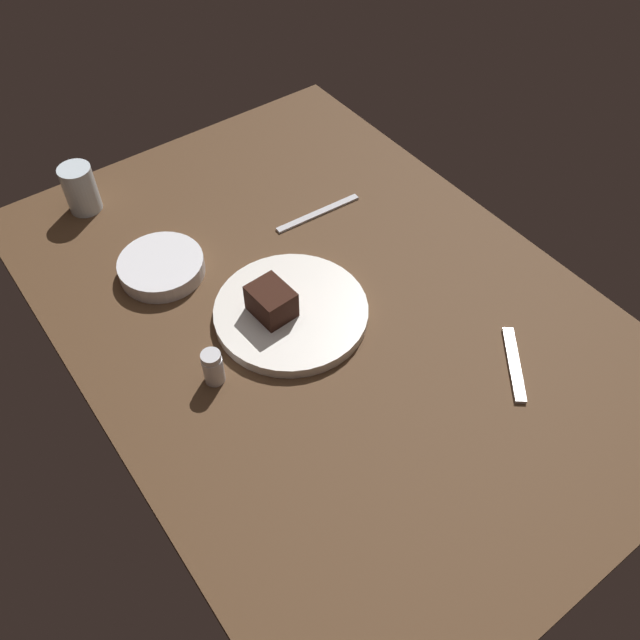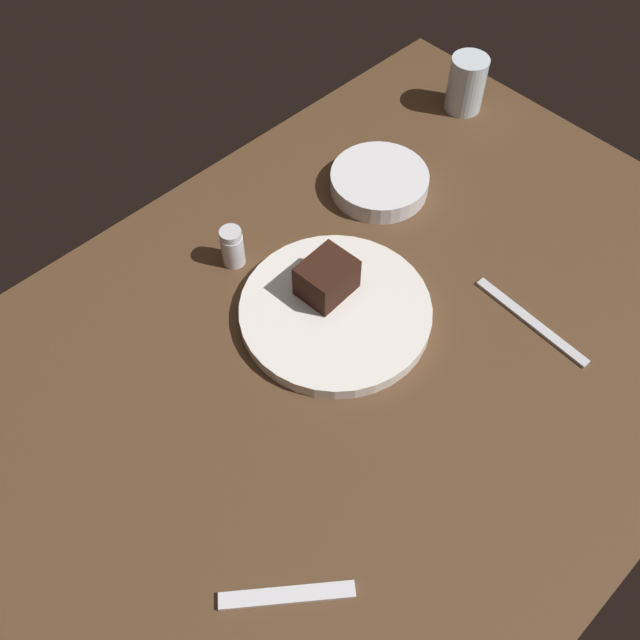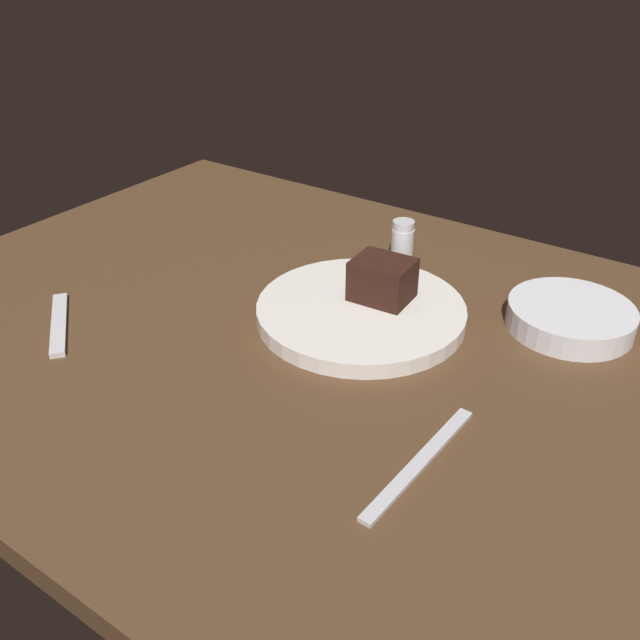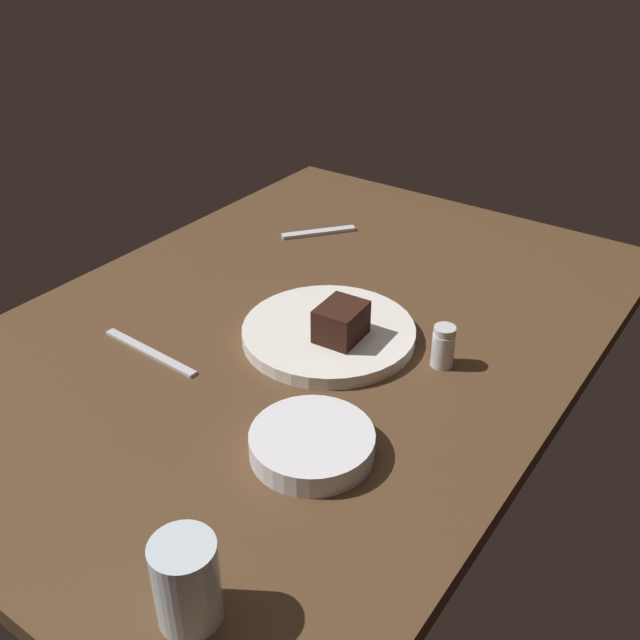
% 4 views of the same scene
% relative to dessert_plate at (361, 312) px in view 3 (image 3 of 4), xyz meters
% --- Properties ---
extents(dining_table, '(1.20, 0.84, 0.03)m').
position_rel_dessert_plate_xyz_m(dining_table, '(0.01, 0.06, -0.03)').
color(dining_table, '#4C331E').
rests_on(dining_table, ground).
extents(dessert_plate, '(0.27, 0.27, 0.02)m').
position_rel_dessert_plate_xyz_m(dessert_plate, '(0.00, 0.00, 0.00)').
color(dessert_plate, white).
rests_on(dessert_plate, dining_table).
extents(chocolate_cake_slice, '(0.08, 0.07, 0.05)m').
position_rel_dessert_plate_xyz_m(chocolate_cake_slice, '(-0.01, -0.03, 0.04)').
color(chocolate_cake_slice, black).
rests_on(chocolate_cake_slice, dessert_plate).
extents(salt_shaker, '(0.03, 0.03, 0.06)m').
position_rel_dessert_plate_xyz_m(salt_shaker, '(0.04, -0.18, 0.02)').
color(salt_shaker, silver).
rests_on(salt_shaker, dining_table).
extents(side_bowl, '(0.16, 0.16, 0.03)m').
position_rel_dessert_plate_xyz_m(side_bowl, '(-0.23, -0.13, 0.01)').
color(side_bowl, silver).
rests_on(side_bowl, dining_table).
extents(dessert_spoon, '(0.13, 0.11, 0.01)m').
position_rel_dessert_plate_xyz_m(dessert_spoon, '(0.30, 0.23, -0.01)').
color(dessert_spoon, silver).
rests_on(dessert_spoon, dining_table).
extents(butter_knife, '(0.02, 0.19, 0.01)m').
position_rel_dessert_plate_xyz_m(butter_knife, '(-0.19, 0.20, -0.01)').
color(butter_knife, silver).
rests_on(butter_knife, dining_table).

